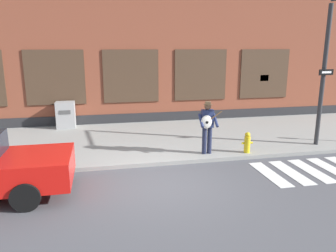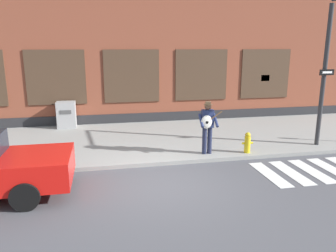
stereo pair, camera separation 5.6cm
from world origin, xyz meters
The scene contains 6 objects.
ground_plane centered at (0.00, 0.00, 0.00)m, with size 160.00×160.00×0.00m, color #4C4C51.
sidewalk centered at (0.00, 4.15, 0.06)m, with size 28.00×5.66×0.12m.
building_backdrop centered at (0.00, 8.97, 3.17)m, with size 28.00×4.06×6.36m.
busker centered at (1.94, 1.82, 1.12)m, with size 0.71×0.54×1.74m.
utility_box centered at (-2.92, 6.53, 0.70)m, with size 0.79×0.60×1.14m.
fire_hydrant centered at (3.30, 1.67, 0.47)m, with size 0.38×0.20×0.70m.
Camera 1 is at (-1.42, -8.02, 3.57)m, focal length 35.00 mm.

